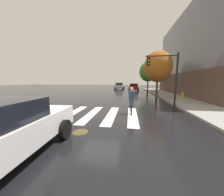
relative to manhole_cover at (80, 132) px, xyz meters
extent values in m
plane|color=black|center=(0.16, 2.60, 0.00)|extent=(120.00, 120.00, 0.00)
cube|color=silver|center=(-2.94, 2.60, 0.00)|extent=(0.55, 3.92, 0.01)
cube|color=silver|center=(-1.66, 2.60, 0.00)|extent=(0.55, 3.92, 0.01)
cube|color=silver|center=(-0.39, 2.60, 0.00)|extent=(0.55, 3.92, 0.01)
cube|color=silver|center=(0.89, 2.60, 0.00)|extent=(0.55, 3.92, 0.01)
cube|color=silver|center=(2.16, 2.60, 0.00)|extent=(0.55, 3.92, 0.01)
cylinder|color=#473D1E|center=(0.00, 0.00, 0.00)|extent=(0.64, 0.64, 0.01)
cylinder|color=black|center=(-2.26, -0.66, 0.34)|extent=(0.27, 0.69, 0.68)
cylinder|color=black|center=(-0.33, -0.57, 0.34)|extent=(0.27, 0.69, 0.68)
cube|color=maroon|center=(2.87, 21.96, 0.68)|extent=(1.98, 4.60, 0.69)
cube|color=black|center=(2.86, 21.81, 1.29)|extent=(1.70, 2.23, 0.54)
cylinder|color=black|center=(1.97, 23.44, 0.33)|extent=(0.26, 0.68, 0.67)
cylinder|color=black|center=(3.87, 23.37, 0.33)|extent=(0.26, 0.68, 0.67)
cylinder|color=black|center=(1.87, 20.54, 0.33)|extent=(0.26, 0.68, 0.67)
cylinder|color=black|center=(3.77, 20.47, 0.33)|extent=(0.26, 0.68, 0.67)
cube|color=#B7B7BC|center=(-0.63, 26.22, 0.71)|extent=(2.10, 4.85, 0.73)
cube|color=black|center=(-0.64, 26.06, 1.36)|extent=(1.80, 2.35, 0.57)
cylinder|color=black|center=(-1.57, 27.78, 0.35)|extent=(0.28, 0.72, 0.71)
cylinder|color=black|center=(0.43, 27.71, 0.35)|extent=(0.28, 0.72, 0.71)
cylinder|color=black|center=(-1.69, 24.73, 0.35)|extent=(0.28, 0.72, 0.71)
cylinder|color=black|center=(0.31, 24.65, 0.35)|extent=(0.28, 0.72, 0.71)
torus|color=black|center=(2.09, 2.69, 0.33)|extent=(0.07, 0.66, 0.66)
torus|color=black|center=(2.07, 3.74, 0.33)|extent=(0.07, 0.66, 0.66)
cylinder|color=orange|center=(2.08, 3.21, 0.61)|extent=(0.06, 0.89, 0.05)
cylinder|color=orange|center=(2.08, 3.05, 0.68)|extent=(0.04, 0.04, 0.45)
cube|color=#384772|center=(2.08, 3.05, 0.73)|extent=(0.28, 0.20, 0.56)
cube|color=#3F724C|center=(2.08, 3.05, 1.18)|extent=(0.36, 0.25, 0.56)
sphere|color=tan|center=(2.08, 3.05, 1.58)|extent=(0.22, 0.22, 0.22)
cube|color=navy|center=(2.09, 2.87, 1.23)|extent=(0.28, 0.16, 0.40)
cylinder|color=black|center=(5.54, 5.57, 2.10)|extent=(0.14, 0.14, 4.20)
cylinder|color=black|center=(4.34, 5.57, 4.00)|extent=(2.40, 0.10, 0.10)
cube|color=black|center=(3.38, 5.57, 3.65)|extent=(0.24, 0.20, 0.76)
sphere|color=red|center=(3.38, 5.46, 3.89)|extent=(0.14, 0.14, 0.14)
sphere|color=gold|center=(3.38, 5.46, 3.65)|extent=(0.14, 0.14, 0.14)
sphere|color=green|center=(3.38, 5.46, 3.41)|extent=(0.14, 0.14, 0.14)
cylinder|color=gold|center=(7.62, 9.21, 0.47)|extent=(0.22, 0.22, 0.65)
sphere|color=gold|center=(7.62, 9.21, 0.84)|extent=(0.18, 0.18, 0.18)
cylinder|color=gold|center=(7.78, 9.21, 0.50)|extent=(0.12, 0.09, 0.09)
cylinder|color=#4C3823|center=(5.12, 10.09, 1.24)|extent=(0.24, 0.24, 2.48)
ellipsoid|color=#A5591E|center=(5.12, 10.09, 3.71)|extent=(3.09, 3.09, 3.55)
cylinder|color=#4C3823|center=(5.28, 18.30, 1.27)|extent=(0.24, 0.24, 2.54)
ellipsoid|color=#47722D|center=(5.28, 18.30, 3.80)|extent=(3.16, 3.16, 3.64)
camera|label=1|loc=(1.95, -4.26, 2.05)|focal=18.71mm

